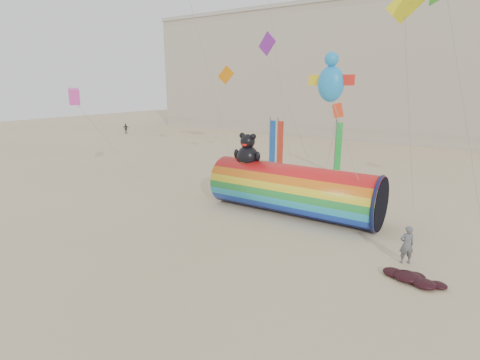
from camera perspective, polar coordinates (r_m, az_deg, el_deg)
The scene contains 6 objects.
ground at distance 23.55m, azimuth -3.06°, elevation -6.25°, with size 160.00×160.00×0.00m, color #CCB58C.
hotel_building at distance 68.43m, azimuth 12.50°, elevation 15.75°, with size 60.40×15.40×20.60m.
windsock_assembly at distance 24.60m, azimuth 8.06°, elevation -1.28°, with size 11.19×3.41×5.16m.
kite_handler at distance 19.59m, azimuth 24.06°, elevation -8.98°, with size 0.69×0.45×1.88m, color #56595E.
fabric_bundle at distance 18.28m, azimuth 24.77°, elevation -13.42°, with size 2.62×1.35×0.41m.
festival_banners at distance 36.46m, azimuth 8.50°, elevation 5.30°, with size 6.65×2.18×5.20m.
Camera 1 is at (13.25, -17.62, 8.30)m, focal length 28.00 mm.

